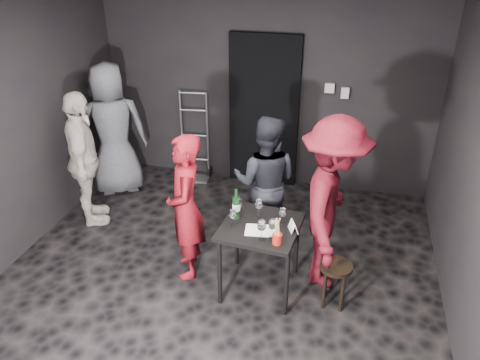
% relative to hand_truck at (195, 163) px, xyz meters
% --- Properties ---
extents(floor, '(4.50, 5.00, 0.02)m').
position_rel_hand_truck_xyz_m(floor, '(0.98, -2.30, -0.23)').
color(floor, black).
rests_on(floor, ground).
extents(ceiling, '(4.50, 5.00, 0.02)m').
position_rel_hand_truck_xyz_m(ceiling, '(0.98, -2.30, 2.47)').
color(ceiling, silver).
rests_on(ceiling, ground).
extents(wall_back, '(4.50, 0.04, 2.70)m').
position_rel_hand_truck_xyz_m(wall_back, '(0.98, 0.20, 1.12)').
color(wall_back, black).
rests_on(wall_back, ground).
extents(doorway, '(0.95, 0.10, 2.10)m').
position_rel_hand_truck_xyz_m(doorway, '(0.98, 0.14, 0.82)').
color(doorway, black).
rests_on(doorway, ground).
extents(wallbox_upper, '(0.12, 0.06, 0.12)m').
position_rel_hand_truck_xyz_m(wallbox_upper, '(1.83, 0.15, 1.22)').
color(wallbox_upper, '#B7B7B2').
rests_on(wallbox_upper, wall_back).
extents(wallbox_lower, '(0.10, 0.06, 0.14)m').
position_rel_hand_truck_xyz_m(wallbox_lower, '(2.03, 0.15, 1.17)').
color(wallbox_lower, '#B7B7B2').
rests_on(wallbox_lower, wall_back).
extents(hand_truck, '(0.43, 0.36, 1.29)m').
position_rel_hand_truck_xyz_m(hand_truck, '(0.00, 0.00, 0.00)').
color(hand_truck, '#B2B2B7').
rests_on(hand_truck, floor).
extents(tasting_table, '(0.72, 0.72, 0.75)m').
position_rel_hand_truck_xyz_m(tasting_table, '(1.44, -2.15, 0.42)').
color(tasting_table, black).
rests_on(tasting_table, floor).
extents(stool, '(0.31, 0.31, 0.47)m').
position_rel_hand_truck_xyz_m(stool, '(2.18, -2.21, 0.13)').
color(stool, black).
rests_on(stool, floor).
extents(server_red, '(0.57, 0.69, 1.61)m').
position_rel_hand_truck_xyz_m(server_red, '(0.65, -2.07, 0.57)').
color(server_red, maroon).
rests_on(server_red, floor).
extents(woman_black, '(0.77, 0.43, 1.57)m').
position_rel_hand_truck_xyz_m(woman_black, '(1.31, -1.32, 0.56)').
color(woman_black, '#20212A').
rests_on(woman_black, floor).
extents(man_maroon, '(0.66, 1.38, 2.11)m').
position_rel_hand_truck_xyz_m(man_maroon, '(2.07, -1.84, 0.83)').
color(man_maroon, maroon).
rests_on(man_maroon, floor).
extents(bystander_cream, '(0.99, 1.20, 1.85)m').
position_rel_hand_truck_xyz_m(bystander_cream, '(-0.85, -1.44, 0.69)').
color(bystander_cream, silver).
rests_on(bystander_cream, floor).
extents(bystander_grey, '(1.20, 1.03, 2.15)m').
position_rel_hand_truck_xyz_m(bystander_grey, '(-0.90, -0.62, 0.85)').
color(bystander_grey, slate).
rests_on(bystander_grey, floor).
extents(tasting_mat, '(0.33, 0.24, 0.00)m').
position_rel_hand_truck_xyz_m(tasting_mat, '(1.46, -2.24, 0.52)').
color(tasting_mat, white).
rests_on(tasting_mat, tasting_table).
extents(wine_glass_a, '(0.09, 0.09, 0.18)m').
position_rel_hand_truck_xyz_m(wine_glass_a, '(1.18, -2.22, 0.61)').
color(wine_glass_a, white).
rests_on(wine_glass_a, tasting_table).
extents(wine_glass_b, '(0.11, 0.11, 0.22)m').
position_rel_hand_truck_xyz_m(wine_glass_b, '(1.19, -2.06, 0.63)').
color(wine_glass_b, white).
rests_on(wine_glass_b, tasting_table).
extents(wine_glass_c, '(0.08, 0.08, 0.20)m').
position_rel_hand_truck_xyz_m(wine_glass_c, '(1.38, -2.00, 0.62)').
color(wine_glass_c, white).
rests_on(wine_glass_c, tasting_table).
extents(wine_glass_d, '(0.11, 0.11, 0.22)m').
position_rel_hand_truck_xyz_m(wine_glass_d, '(1.49, -2.38, 0.63)').
color(wine_glass_d, white).
rests_on(wine_glass_d, tasting_table).
extents(wine_glass_e, '(0.09, 0.09, 0.20)m').
position_rel_hand_truck_xyz_m(wine_glass_e, '(1.58, -2.33, 0.62)').
color(wine_glass_e, white).
rests_on(wine_glass_e, tasting_table).
extents(wine_glass_f, '(0.07, 0.07, 0.18)m').
position_rel_hand_truck_xyz_m(wine_glass_f, '(1.63, -2.08, 0.61)').
color(wine_glass_f, white).
rests_on(wine_glass_f, tasting_table).
extents(wine_bottle, '(0.08, 0.08, 0.31)m').
position_rel_hand_truck_xyz_m(wine_bottle, '(1.18, -2.08, 0.64)').
color(wine_bottle, black).
rests_on(wine_bottle, tasting_table).
extents(breadstick_cup, '(0.09, 0.09, 0.27)m').
position_rel_hand_truck_xyz_m(breadstick_cup, '(1.64, -2.40, 0.64)').
color(breadstick_cup, '#A21E11').
rests_on(breadstick_cup, tasting_table).
extents(reserved_card, '(0.13, 0.15, 0.10)m').
position_rel_hand_truck_xyz_m(reserved_card, '(1.73, -2.17, 0.57)').
color(reserved_card, white).
rests_on(reserved_card, tasting_table).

